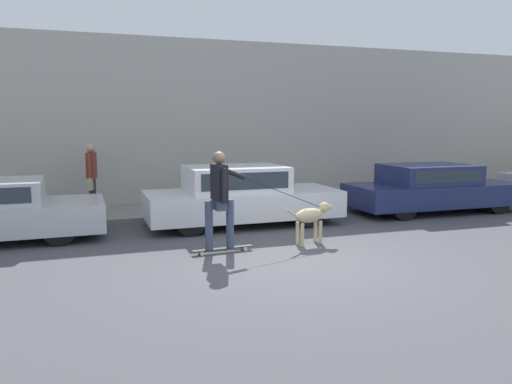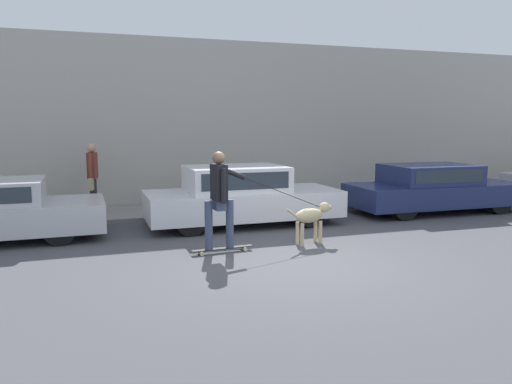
{
  "view_description": "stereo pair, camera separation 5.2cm",
  "coord_description": "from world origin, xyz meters",
  "px_view_note": "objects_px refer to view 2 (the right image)",
  "views": [
    {
      "loc": [
        -3.14,
        -7.26,
        2.26
      ],
      "look_at": [
        -0.07,
        1.7,
        0.95
      ],
      "focal_mm": 35.0,
      "sensor_mm": 36.0,
      "label": 1
    },
    {
      "loc": [
        -3.09,
        -7.28,
        2.26
      ],
      "look_at": [
        -0.07,
        1.7,
        0.95
      ],
      "focal_mm": 35.0,
      "sensor_mm": 36.0,
      "label": 2
    }
  ],
  "objects_px": {
    "skateboarder": "(220,195)",
    "pedestrian_with_bag": "(93,175)",
    "parked_car_2": "(433,189)",
    "parked_car_1": "(241,197)",
    "dog": "(311,217)"
  },
  "relations": [
    {
      "from": "skateboarder",
      "to": "pedestrian_with_bag",
      "type": "distance_m",
      "value": 4.59
    },
    {
      "from": "parked_car_2",
      "to": "pedestrian_with_bag",
      "type": "bearing_deg",
      "value": 168.24
    },
    {
      "from": "parked_car_1",
      "to": "pedestrian_with_bag",
      "type": "distance_m",
      "value": 3.66
    },
    {
      "from": "parked_car_1",
      "to": "skateboarder",
      "type": "xyz_separation_m",
      "value": [
        -1.06,
        -2.23,
        0.39
      ]
    },
    {
      "from": "dog",
      "to": "pedestrian_with_bag",
      "type": "bearing_deg",
      "value": 121.44
    },
    {
      "from": "skateboarder",
      "to": "pedestrian_with_bag",
      "type": "bearing_deg",
      "value": 112.07
    },
    {
      "from": "skateboarder",
      "to": "pedestrian_with_bag",
      "type": "relative_size",
      "value": 1.56
    },
    {
      "from": "dog",
      "to": "parked_car_1",
      "type": "bearing_deg",
      "value": 96.64
    },
    {
      "from": "skateboarder",
      "to": "parked_car_1",
      "type": "bearing_deg",
      "value": 60.09
    },
    {
      "from": "parked_car_1",
      "to": "parked_car_2",
      "type": "distance_m",
      "value": 5.12
    },
    {
      "from": "dog",
      "to": "pedestrian_with_bag",
      "type": "xyz_separation_m",
      "value": [
        -3.85,
        3.99,
        0.53
      ]
    },
    {
      "from": "skateboarder",
      "to": "dog",
      "type": "bearing_deg",
      "value": -0.89
    },
    {
      "from": "parked_car_1",
      "to": "pedestrian_with_bag",
      "type": "height_order",
      "value": "pedestrian_with_bag"
    },
    {
      "from": "parked_car_1",
      "to": "skateboarder",
      "type": "relative_size",
      "value": 1.64
    },
    {
      "from": "dog",
      "to": "skateboarder",
      "type": "bearing_deg",
      "value": 171.12
    }
  ]
}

